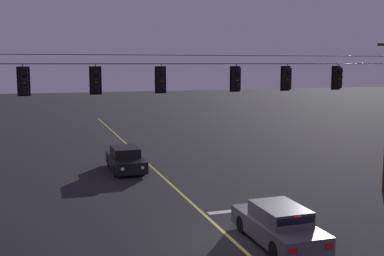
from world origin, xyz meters
name	(u,v)px	position (x,y,z in m)	size (l,w,h in m)	color
ground_plane	(232,239)	(0.00, 0.00, 0.00)	(180.00, 180.00, 0.00)	black
lane_centre_stripe	(164,178)	(0.00, 9.65, 0.00)	(0.14, 60.00, 0.01)	#D1C64C
stop_bar_paint	(244,210)	(1.90, 3.05, 0.00)	(3.40, 0.36, 0.01)	silver
signal_span_assembly	(199,118)	(0.00, 3.65, 4.03)	(21.59, 0.32, 7.75)	#38281C
traffic_light_leftmost	(23,81)	(-6.99, 3.63, 5.69)	(0.48, 0.41, 1.22)	black
traffic_light_left_inner	(96,81)	(-4.30, 3.63, 5.69)	(0.48, 0.41, 1.22)	black
traffic_light_centre	(161,80)	(-1.65, 3.63, 5.69)	(0.48, 0.41, 1.22)	black
traffic_light_right_inner	(236,79)	(1.69, 3.63, 5.69)	(0.48, 0.41, 1.22)	black
traffic_light_rightmost	(287,78)	(4.16, 3.63, 5.69)	(0.48, 0.41, 1.22)	black
traffic_light_far_right	(338,78)	(6.82, 3.63, 5.69)	(0.48, 0.41, 1.22)	black
car_waiting_near_lane	(278,225)	(1.46, -0.80, 0.65)	(1.80, 4.33, 1.39)	#4C4C51
car_oncoming_lead	(126,160)	(-1.68, 12.30, 0.65)	(1.80, 4.42, 1.39)	black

